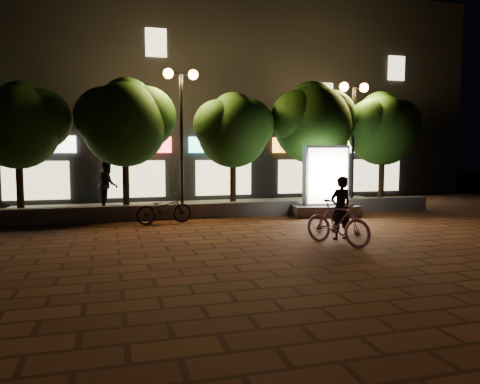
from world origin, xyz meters
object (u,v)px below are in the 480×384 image
object	(u,v)px
tree_far_left	(19,122)
tree_far_right	(383,126)
street_lamp_left	(181,104)
tree_right	(313,120)
rider	(341,208)
scooter_parked	(164,209)
ad_kiosk	(325,188)
street_lamp_right	(353,112)
scooter_pink	(337,223)
tree_left	(126,119)
tree_mid	(234,127)
pedestrian	(108,184)

from	to	relation	value
tree_far_left	tree_far_right	world-z (taller)	tree_far_right
tree_far_right	street_lamp_left	distance (m)	8.58
tree_right	tree_far_right	bearing A→B (deg)	-0.00
rider	scooter_parked	size ratio (longest dim) A/B	0.91
ad_kiosk	scooter_parked	bearing A→B (deg)	-177.87
street_lamp_right	scooter_pink	bearing A→B (deg)	-122.01
ad_kiosk	tree_far_right	bearing A→B (deg)	31.00
tree_far_left	scooter_parked	distance (m)	5.88
scooter_parked	tree_left	bearing A→B (deg)	10.04
tree_left	scooter_pink	size ratio (longest dim) A/B	2.66
tree_mid	ad_kiosk	size ratio (longest dim) A/B	1.79
tree_far_left	street_lamp_left	distance (m)	5.50
tree_mid	street_lamp_right	world-z (taller)	street_lamp_right
tree_far_right	pedestrian	bearing A→B (deg)	174.07
scooter_parked	street_lamp_left	bearing A→B (deg)	-35.23
ad_kiosk	street_lamp_right	bearing A→B (deg)	42.20
tree_far_left	pedestrian	xyz separation A→B (m)	(2.81, 1.16, -2.25)
street_lamp_right	tree_right	bearing A→B (deg)	170.90
tree_left	street_lamp_left	size ratio (longest dim) A/B	0.94
pedestrian	tree_mid	bearing A→B (deg)	-104.45
street_lamp_left	rider	xyz separation A→B (m)	(3.21, -6.10, -3.20)
tree_right	street_lamp_right	distance (m)	1.70
tree_left	pedestrian	world-z (taller)	tree_left
tree_mid	scooter_pink	world-z (taller)	tree_mid
street_lamp_left	street_lamp_right	world-z (taller)	street_lamp_left
tree_left	scooter_parked	distance (m)	3.99
tree_far_right	tree_far_left	bearing A→B (deg)	-180.00
rider	pedestrian	distance (m)	9.54
street_lamp_right	ad_kiosk	world-z (taller)	street_lamp_right
street_lamp_right	tree_far_left	bearing A→B (deg)	178.79
ad_kiosk	tree_far_left	bearing A→B (deg)	167.62
street_lamp_left	tree_mid	bearing A→B (deg)	7.31
tree_right	ad_kiosk	xyz separation A→B (m)	(-0.55, -2.25, -2.55)
tree_far_right	ad_kiosk	distance (m)	4.96
tree_far_left	rider	size ratio (longest dim) A/B	2.81
tree_right	scooter_pink	size ratio (longest dim) A/B	2.75
tree_mid	scooter_pink	bearing A→B (deg)	-83.99
street_lamp_right	rider	bearing A→B (deg)	-121.83
tree_left	tree_mid	world-z (taller)	tree_left
tree_right	ad_kiosk	distance (m)	3.45
tree_mid	street_lamp_left	size ratio (longest dim) A/B	0.87
tree_left	tree_far_right	bearing A→B (deg)	-0.00
rider	tree_mid	bearing A→B (deg)	-86.55
tree_far_left	pedestrian	world-z (taller)	tree_far_left
tree_right	scooter_pink	world-z (taller)	tree_right
tree_far_left	scooter_parked	bearing A→B (deg)	-28.50
tree_far_left	scooter_parked	size ratio (longest dim) A/B	2.54
scooter_parked	pedestrian	distance (m)	4.05
tree_mid	tree_far_right	distance (m)	6.50
street_lamp_left	pedestrian	world-z (taller)	street_lamp_left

